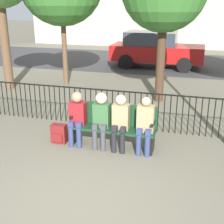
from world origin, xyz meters
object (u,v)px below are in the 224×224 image
at_px(seated_person_0, 77,115).
at_px(seated_person_2, 120,120).
at_px(park_bench, 113,124).
at_px(seated_person_3, 145,123).
at_px(backpack, 59,134).
at_px(seated_person_1, 101,117).
at_px(parked_car_0, 155,49).

bearing_deg(seated_person_0, seated_person_2, 0.03).
xyz_separation_m(park_bench, seated_person_0, (-0.76, -0.13, 0.18)).
relative_size(seated_person_0, seated_person_3, 0.99).
bearing_deg(seated_person_2, seated_person_3, -0.02).
bearing_deg(backpack, seated_person_3, 1.37).
height_order(seated_person_2, seated_person_3, seated_person_2).
distance_m(seated_person_0, seated_person_3, 1.46).
relative_size(park_bench, seated_person_2, 1.54).
xyz_separation_m(seated_person_2, backpack, (-1.38, -0.05, -0.46)).
height_order(seated_person_1, seated_person_3, seated_person_1).
relative_size(seated_person_1, seated_person_3, 1.01).
bearing_deg(backpack, seated_person_1, 2.75).
relative_size(seated_person_1, seated_person_2, 1.01).
distance_m(seated_person_2, backpack, 1.45).
height_order(park_bench, seated_person_3, seated_person_3).
relative_size(seated_person_2, backpack, 2.83).
bearing_deg(seated_person_0, seated_person_3, 0.01).
height_order(seated_person_0, seated_person_1, seated_person_1).
distance_m(park_bench, seated_person_0, 0.79).
xyz_separation_m(seated_person_0, backpack, (-0.43, -0.04, -0.47)).
xyz_separation_m(park_bench, seated_person_2, (0.19, -0.13, 0.17)).
distance_m(seated_person_1, backpack, 1.08).
height_order(park_bench, backpack, park_bench).
distance_m(backpack, parked_car_0, 8.89).
bearing_deg(park_bench, seated_person_2, -34.15).
bearing_deg(backpack, parked_car_0, 84.67).
height_order(park_bench, seated_person_0, seated_person_0).
relative_size(seated_person_1, parked_car_0, 0.29).
relative_size(seated_person_0, seated_person_1, 0.98).
bearing_deg(seated_person_3, parked_car_0, 96.94).
bearing_deg(backpack, seated_person_2, 1.88).
bearing_deg(seated_person_2, park_bench, 145.85).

